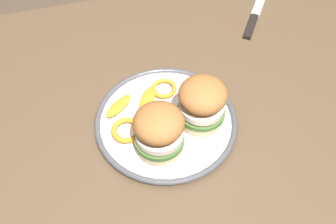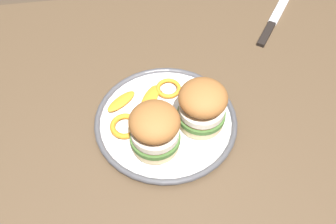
{
  "view_description": "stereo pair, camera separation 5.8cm",
  "coord_description": "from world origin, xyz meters",
  "px_view_note": "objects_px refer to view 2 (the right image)",
  "views": [
    {
      "loc": [
        -0.12,
        -0.42,
        1.39
      ],
      "look_at": [
        0.0,
        0.05,
        0.76
      ],
      "focal_mm": 43.07,
      "sensor_mm": 36.0,
      "label": 1
    },
    {
      "loc": [
        -0.07,
        -0.43,
        1.39
      ],
      "look_at": [
        0.0,
        0.05,
        0.76
      ],
      "focal_mm": 43.07,
      "sensor_mm": 36.0,
      "label": 2
    }
  ],
  "objects_px": {
    "dinner_plate": "(168,121)",
    "sandwich_half_right": "(155,129)",
    "dining_table": "(169,167)",
    "sandwich_half_left": "(202,105)",
    "table_knife": "(272,23)"
  },
  "relations": [
    {
      "from": "sandwich_half_left",
      "to": "table_knife",
      "type": "bearing_deg",
      "value": 49.62
    },
    {
      "from": "sandwich_half_right",
      "to": "table_knife",
      "type": "xyz_separation_m",
      "value": [
        0.34,
        0.33,
        -0.07
      ]
    },
    {
      "from": "dining_table",
      "to": "table_knife",
      "type": "relative_size",
      "value": 5.86
    },
    {
      "from": "dinner_plate",
      "to": "sandwich_half_right",
      "type": "height_order",
      "value": "sandwich_half_right"
    },
    {
      "from": "dining_table",
      "to": "sandwich_half_left",
      "type": "height_order",
      "value": "sandwich_half_left"
    },
    {
      "from": "sandwich_half_right",
      "to": "table_knife",
      "type": "bearing_deg",
      "value": 43.9
    },
    {
      "from": "dining_table",
      "to": "dinner_plate",
      "type": "xyz_separation_m",
      "value": [
        0.0,
        0.05,
        0.11
      ]
    },
    {
      "from": "dining_table",
      "to": "sandwich_half_left",
      "type": "distance_m",
      "value": 0.18
    },
    {
      "from": "dining_table",
      "to": "table_knife",
      "type": "bearing_deg",
      "value": 45.42
    },
    {
      "from": "sandwich_half_left",
      "to": "sandwich_half_right",
      "type": "relative_size",
      "value": 1.13
    },
    {
      "from": "dinner_plate",
      "to": "sandwich_half_left",
      "type": "distance_m",
      "value": 0.09
    },
    {
      "from": "dinner_plate",
      "to": "sandwich_half_right",
      "type": "bearing_deg",
      "value": -119.89
    },
    {
      "from": "dining_table",
      "to": "sandwich_half_left",
      "type": "xyz_separation_m",
      "value": [
        0.07,
        0.03,
        0.17
      ]
    },
    {
      "from": "sandwich_half_left",
      "to": "table_knife",
      "type": "xyz_separation_m",
      "value": [
        0.24,
        0.28,
        -0.07
      ]
    },
    {
      "from": "sandwich_half_right",
      "to": "dining_table",
      "type": "bearing_deg",
      "value": 21.22
    }
  ]
}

